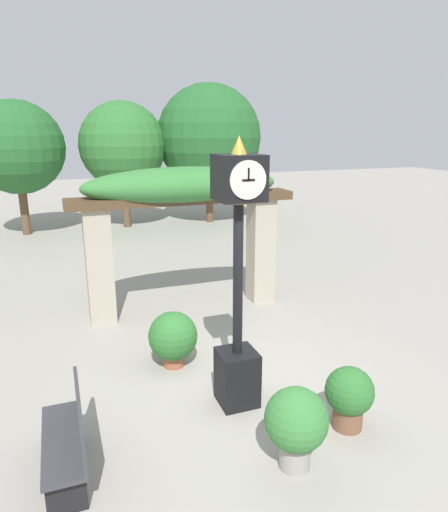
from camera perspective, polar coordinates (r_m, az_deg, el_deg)
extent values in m
plane|color=gray|center=(6.70, 3.10, -16.45)|extent=(60.00, 60.00, 0.00)
cube|color=black|center=(6.26, 1.65, -14.90)|extent=(0.49, 0.49, 0.75)
cylinder|color=black|center=(5.70, 1.75, -3.15)|extent=(0.13, 0.13, 1.95)
cylinder|color=gold|center=(5.46, 1.84, 6.77)|extent=(0.20, 0.20, 0.04)
cube|color=black|center=(5.42, 1.86, 9.77)|extent=(0.53, 0.53, 0.53)
cylinder|color=beige|center=(5.17, 3.04, 9.47)|extent=(0.44, 0.02, 0.44)
cylinder|color=beige|center=(5.68, 0.79, 10.04)|extent=(0.44, 0.02, 0.44)
cube|color=black|center=(5.16, 3.10, 9.45)|extent=(0.15, 0.01, 0.02)
cube|color=black|center=(5.15, 3.11, 10.18)|extent=(0.02, 0.01, 0.14)
cone|color=gold|center=(5.40, 1.90, 13.72)|extent=(0.19, 0.19, 0.21)
cube|color=#A89E89|center=(8.79, -15.32, -1.22)|extent=(0.48, 0.48, 2.18)
cube|color=#A89E89|center=(9.62, 4.61, 0.73)|extent=(0.48, 0.48, 2.18)
cube|color=#4C3823|center=(8.59, -4.65, 6.92)|extent=(4.38, 0.15, 0.17)
cube|color=#4C3823|center=(8.74, -4.94, 7.07)|extent=(4.38, 0.15, 0.17)
cube|color=#4C3823|center=(8.90, -5.22, 7.21)|extent=(4.38, 0.15, 0.17)
cube|color=#4C3823|center=(9.05, -5.48, 7.34)|extent=(4.38, 0.15, 0.17)
ellipsoid|color=#387A38|center=(8.79, -5.12, 8.80)|extent=(3.80, 1.08, 0.70)
cylinder|color=#9E563D|center=(7.29, -6.31, -12.69)|extent=(0.32, 0.32, 0.22)
sphere|color=#2D6B2D|center=(7.11, -6.40, -9.90)|extent=(0.75, 0.75, 0.75)
cylinder|color=gray|center=(5.43, 8.82, -23.19)|extent=(0.34, 0.34, 0.33)
sphere|color=#387A38|center=(5.18, 9.03, -19.52)|extent=(0.69, 0.69, 0.69)
cylinder|color=brown|center=(6.13, 15.16, -18.83)|extent=(0.37, 0.37, 0.28)
sphere|color=#2D6B2D|center=(5.94, 15.41, -15.96)|extent=(0.59, 0.59, 0.59)
cube|color=#38383D|center=(5.41, -19.49, -20.90)|extent=(0.42, 1.34, 0.05)
cube|color=#38383D|center=(5.26, -17.58, -18.51)|extent=(0.04, 1.34, 0.45)
cube|color=black|center=(5.97, -19.43, -19.62)|extent=(0.38, 0.08, 0.39)
cube|color=black|center=(5.12, -19.07, -26.39)|extent=(0.38, 0.08, 0.39)
cylinder|color=brown|center=(17.18, -23.71, 5.55)|extent=(0.28, 0.28, 1.87)
sphere|color=#235B28|center=(16.99, -24.46, 12.25)|extent=(3.09, 3.09, 3.09)
cylinder|color=brown|center=(17.38, -12.16, 6.68)|extent=(0.28, 0.28, 1.90)
sphere|color=#2D6B2D|center=(17.19, -12.56, 13.37)|extent=(3.08, 3.08, 3.08)
cylinder|color=brown|center=(17.97, -1.82, 7.26)|extent=(0.28, 0.28, 1.87)
sphere|color=#235B28|center=(17.78, -1.89, 14.64)|extent=(3.92, 3.92, 3.92)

